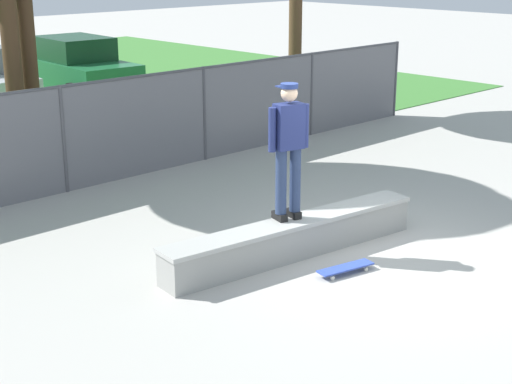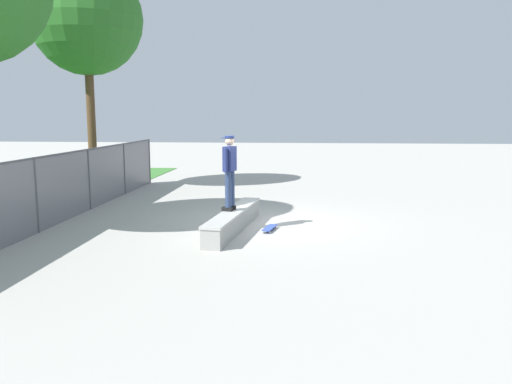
{
  "view_description": "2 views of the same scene",
  "coord_description": "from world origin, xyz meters",
  "px_view_note": "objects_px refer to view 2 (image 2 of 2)",
  "views": [
    {
      "loc": [
        -8.04,
        -5.87,
        3.97
      ],
      "look_at": [
        -1.13,
        1.31,
        0.86
      ],
      "focal_mm": 54.3,
      "sensor_mm": 36.0,
      "label": 1
    },
    {
      "loc": [
        -13.22,
        -0.79,
        2.84
      ],
      "look_at": [
        -0.83,
        0.3,
        0.97
      ],
      "focal_mm": 35.89,
      "sensor_mm": 36.0,
      "label": 2
    }
  ],
  "objects_px": {
    "concrete_ledge": "(234,220)",
    "skateboarder": "(230,169)",
    "tree_far": "(87,20)",
    "skateboard": "(270,228)"
  },
  "relations": [
    {
      "from": "skateboarder",
      "to": "tree_far",
      "type": "bearing_deg",
      "value": 42.82
    },
    {
      "from": "skateboard",
      "to": "concrete_ledge",
      "type": "bearing_deg",
      "value": 92.72
    },
    {
      "from": "skateboarder",
      "to": "tree_far",
      "type": "relative_size",
      "value": 0.22
    },
    {
      "from": "skateboard",
      "to": "skateboarder",
      "type": "bearing_deg",
      "value": 93.76
    },
    {
      "from": "concrete_ledge",
      "to": "skateboard",
      "type": "distance_m",
      "value": 0.91
    },
    {
      "from": "tree_far",
      "to": "concrete_ledge",
      "type": "bearing_deg",
      "value": -136.67
    },
    {
      "from": "skateboarder",
      "to": "tree_far",
      "type": "xyz_separation_m",
      "value": [
        6.76,
        6.27,
        4.82
      ]
    },
    {
      "from": "concrete_ledge",
      "to": "skateboarder",
      "type": "distance_m",
      "value": 1.29
    },
    {
      "from": "concrete_ledge",
      "to": "skateboarder",
      "type": "bearing_deg",
      "value": 103.7
    },
    {
      "from": "tree_far",
      "to": "skateboard",
      "type": "bearing_deg",
      "value": -132.75
    }
  ]
}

